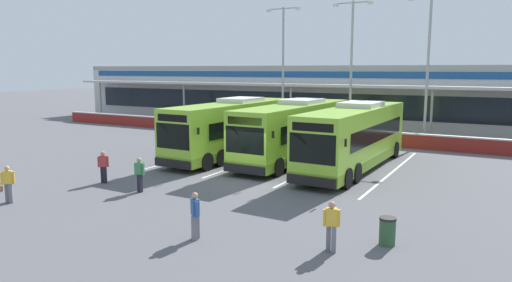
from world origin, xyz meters
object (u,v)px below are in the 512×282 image
coach_bus_centre (355,138)px  pedestrian_with_handbag (8,183)px  coach_bus_left_centre (295,132)px  lamp_post_west (283,62)px  lamp_post_east (428,60)px  pedestrian_child (331,225)px  pedestrian_near_bin (140,174)px  coach_bus_leftmost (233,129)px  lamp_post_centre (351,61)px  pedestrian_approaching_bus (103,166)px  pedestrian_in_dark_coat (195,214)px  litter_bin (387,231)px

coach_bus_centre → pedestrian_with_handbag: size_ratio=7.53×
coach_bus_left_centre → lamp_post_west: (-6.24, 11.05, 4.50)m
pedestrian_with_handbag → lamp_post_east: 28.28m
lamp_post_east → pedestrian_child: bearing=-87.4°
pedestrian_near_bin → lamp_post_east: (9.22, 20.49, 5.42)m
coach_bus_leftmost → coach_bus_left_centre: same height
coach_bus_leftmost → coach_bus_centre: 8.16m
pedestrian_with_handbag → lamp_post_centre: (6.93, 25.12, 5.43)m
pedestrian_approaching_bus → coach_bus_centre: bearing=43.4°
pedestrian_with_handbag → pedestrian_near_bin: (3.67, 4.08, 0.02)m
pedestrian_with_handbag → pedestrian_near_bin: same height
coach_bus_left_centre → pedestrian_in_dark_coat: (2.78, -14.25, -0.91)m
pedestrian_near_bin → coach_bus_leftmost: bearing=95.8°
coach_bus_leftmost → pedestrian_in_dark_coat: 15.25m
pedestrian_in_dark_coat → pedestrian_child: same height
lamp_post_east → pedestrian_approaching_bus: bearing=-120.9°
pedestrian_child → pedestrian_approaching_bus: same height
pedestrian_in_dark_coat → lamp_post_east: size_ratio=0.15×
coach_bus_left_centre → litter_bin: size_ratio=13.12×
coach_bus_leftmost → coach_bus_centre: size_ratio=1.00×
pedestrian_child → lamp_post_east: lamp_post_east is taller
coach_bus_left_centre → litter_bin: coach_bus_left_centre is taller
coach_bus_leftmost → lamp_post_centre: 12.77m
pedestrian_near_bin → litter_bin: size_ratio=1.74×
coach_bus_centre → pedestrian_near_bin: bearing=-126.0°
pedestrian_near_bin → pedestrian_approaching_bus: (-2.80, 0.42, 0.00)m
coach_bus_centre → lamp_post_west: lamp_post_west is taller
pedestrian_near_bin → pedestrian_in_dark_coat: bearing=-31.9°
coach_bus_leftmost → litter_bin: coach_bus_leftmost is taller
coach_bus_left_centre → pedestrian_in_dark_coat: 14.54m
pedestrian_in_dark_coat → pedestrian_with_handbag: bearing=-177.6°
pedestrian_child → lamp_post_centre: 25.12m
lamp_post_centre → litter_bin: size_ratio=11.83×
coach_bus_left_centre → coach_bus_centre: size_ratio=1.00×
pedestrian_with_handbag → pedestrian_child: bearing=6.6°
pedestrian_in_dark_coat → litter_bin: bearing=24.3°
pedestrian_with_handbag → lamp_post_east: lamp_post_east is taller
coach_bus_left_centre → pedestrian_approaching_bus: bearing=-120.3°
pedestrian_with_handbag → pedestrian_approaching_bus: same height
coach_bus_left_centre → pedestrian_approaching_bus: coach_bus_left_centre is taller
pedestrian_child → pedestrian_approaching_bus: 13.38m
pedestrian_near_bin → lamp_post_east: size_ratio=0.15×
coach_bus_left_centre → lamp_post_east: lamp_post_east is taller
coach_bus_centre → lamp_post_centre: lamp_post_centre is taller
coach_bus_centre → pedestrian_child: bearing=-75.8°
pedestrian_with_handbag → coach_bus_leftmost: bearing=79.2°
pedestrian_near_bin → lamp_post_west: size_ratio=0.15×
coach_bus_left_centre → lamp_post_west: size_ratio=1.11×
pedestrian_in_dark_coat → lamp_post_east: lamp_post_east is taller
coach_bus_leftmost → pedestrian_with_handbag: size_ratio=7.53×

